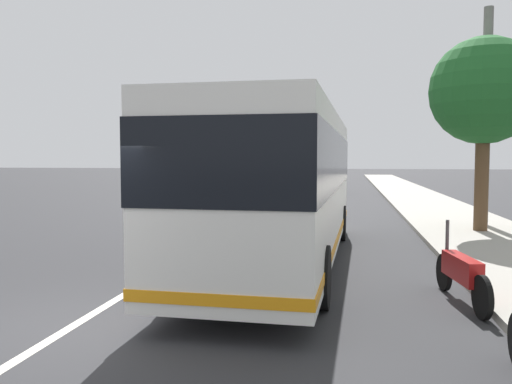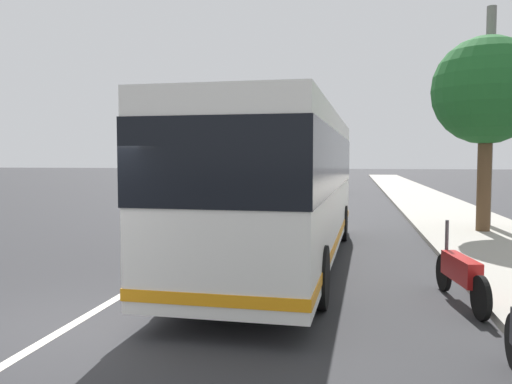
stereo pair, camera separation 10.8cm
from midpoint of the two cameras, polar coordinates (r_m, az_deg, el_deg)
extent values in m
plane|color=#2D2D30|center=(8.07, -19.35, -13.41)|extent=(220.00, 220.00, 0.00)
cube|color=#9E998E|center=(17.30, 22.78, -4.15)|extent=(110.00, 3.60, 0.14)
cube|color=silver|center=(17.30, -2.90, -4.09)|extent=(110.00, 0.16, 0.01)
cube|color=silver|center=(11.69, 2.72, 1.04)|extent=(10.92, 2.75, 2.91)
cube|color=black|center=(11.68, 2.72, 3.43)|extent=(10.96, 2.79, 1.15)
cube|color=orange|center=(11.81, 2.70, -4.81)|extent=(10.95, 2.78, 0.16)
cylinder|color=black|center=(15.41, 0.64, -3.19)|extent=(1.01, 0.33, 1.00)
cylinder|color=black|center=(15.14, 8.92, -3.35)|extent=(1.01, 0.33, 1.00)
cylinder|color=black|center=(8.78, -8.19, -8.48)|extent=(1.01, 0.33, 1.00)
cylinder|color=black|center=(8.30, 6.56, -9.17)|extent=(1.01, 0.33, 1.00)
cylinder|color=black|center=(9.98, 19.43, -8.21)|extent=(0.65, 0.17, 0.65)
cylinder|color=black|center=(8.43, 23.00, -10.48)|extent=(0.65, 0.17, 0.65)
cube|color=red|center=(9.14, 21.09, -7.73)|extent=(1.29, 0.42, 0.39)
cylinder|color=#4C4C51|center=(9.75, 19.73, -4.91)|extent=(0.06, 0.06, 0.70)
cube|color=silver|center=(35.37, 6.74, 0.81)|extent=(4.57, 1.88, 0.80)
cube|color=black|center=(35.33, 6.75, 1.95)|extent=(2.51, 1.69, 0.60)
cylinder|color=black|center=(36.91, 5.56, 0.53)|extent=(0.65, 0.24, 0.64)
cylinder|color=black|center=(36.86, 8.06, 0.51)|extent=(0.65, 0.24, 0.64)
cylinder|color=black|center=(33.93, 5.30, 0.26)|extent=(0.65, 0.24, 0.64)
cylinder|color=black|center=(33.88, 8.02, 0.23)|extent=(0.65, 0.24, 0.64)
cube|color=gold|center=(38.18, -0.27, 1.08)|extent=(4.63, 2.09, 0.85)
cube|color=black|center=(38.23, -0.24, 2.13)|extent=(2.53, 1.84, 0.55)
cylinder|color=black|center=(36.55, 0.51, 0.52)|extent=(0.65, 0.25, 0.64)
cylinder|color=black|center=(36.94, -2.08, 0.55)|extent=(0.65, 0.25, 0.64)
cylinder|color=black|center=(39.48, 1.43, 0.76)|extent=(0.65, 0.25, 0.64)
cylinder|color=black|center=(39.85, -0.98, 0.78)|extent=(0.65, 0.25, 0.64)
cylinder|color=brown|center=(17.34, 23.10, 1.28)|extent=(0.41, 0.41, 3.41)
sphere|color=#1E5B26|center=(17.44, 23.33, 10.07)|extent=(3.22, 3.22, 3.22)
cylinder|color=slate|center=(18.88, 23.51, 7.24)|extent=(0.30, 0.30, 7.23)
camera|label=1|loc=(0.05, -90.28, -0.02)|focal=36.88mm
camera|label=2|loc=(0.05, 89.72, 0.02)|focal=36.88mm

